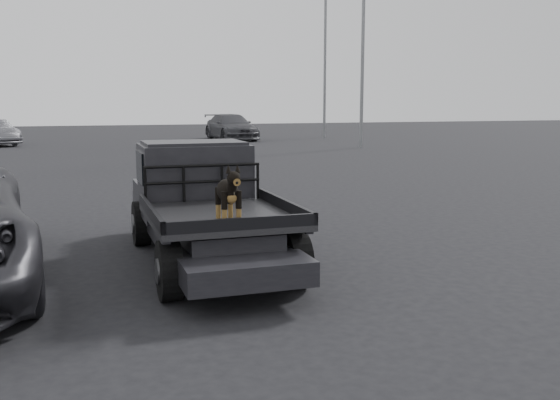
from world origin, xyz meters
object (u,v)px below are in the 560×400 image
object	(u,v)px
flatbed_ute	(207,233)
floodlight_far	(325,14)
distant_car_b	(231,127)
floodlight_mid	(364,4)
dog	(228,195)

from	to	relation	value
flatbed_ute	floodlight_far	bearing A→B (deg)	64.48
floodlight_far	flatbed_ute	bearing A→B (deg)	-115.52
distant_car_b	floodlight_far	bearing A→B (deg)	-1.49
distant_car_b	floodlight_mid	size ratio (longest dim) A/B	0.42
flatbed_ute	distant_car_b	distance (m)	31.20
dog	distant_car_b	bearing A→B (deg)	75.92
dog	floodlight_mid	world-z (taller)	floodlight_mid
dog	distant_car_b	size ratio (longest dim) A/B	0.13
distant_car_b	floodlight_far	size ratio (longest dim) A/B	0.37
floodlight_mid	floodlight_far	bearing A→B (deg)	79.10
dog	distant_car_b	xyz separation A→B (m)	(8.01, 31.92, -0.47)
flatbed_ute	dog	size ratio (longest dim) A/B	7.30
flatbed_ute	distant_car_b	world-z (taller)	distant_car_b
flatbed_ute	floodlight_far	distance (m)	34.66
floodlight_far	distant_car_b	bearing A→B (deg)	-177.27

